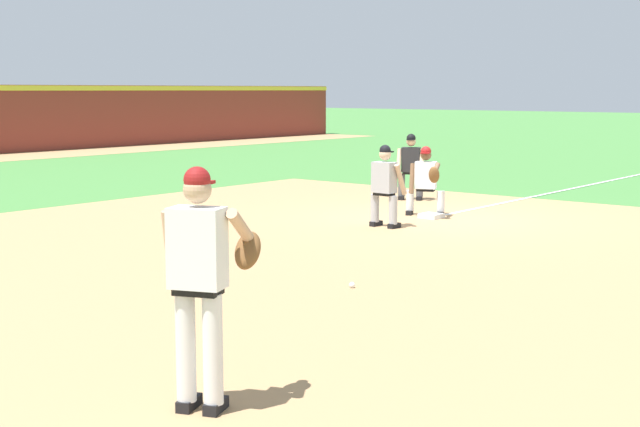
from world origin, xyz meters
name	(u,v)px	position (x,y,z in m)	size (l,w,h in m)	color
ground_plane	(431,218)	(0.00, 0.00, 0.00)	(160.00, 160.00, 0.00)	#47843D
infield_dirt_patch	(365,273)	(-4.92, -2.05, 0.00)	(18.00, 18.00, 0.01)	tan
foul_line_stripe	(593,184)	(7.77, 0.00, 0.01)	(15.54, 0.10, 0.00)	white
first_base_bag	(431,216)	(0.00, 0.00, 0.04)	(0.38, 0.38, 0.09)	white
baseball	(352,285)	(-5.73, -2.44, 0.04)	(0.07, 0.07, 0.07)	white
pitcher	(202,274)	(-9.80, -4.10, 1.06)	(0.82, 0.60, 1.86)	black
first_baseman	(426,178)	(0.22, 0.27, 0.73)	(0.84, 0.98, 1.34)	black
baserunner	(385,183)	(-1.48, 0.05, 0.79)	(0.45, 0.60, 1.46)	black
umpire	(411,164)	(2.13, 1.87, 0.79)	(0.61, 0.67, 1.46)	black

